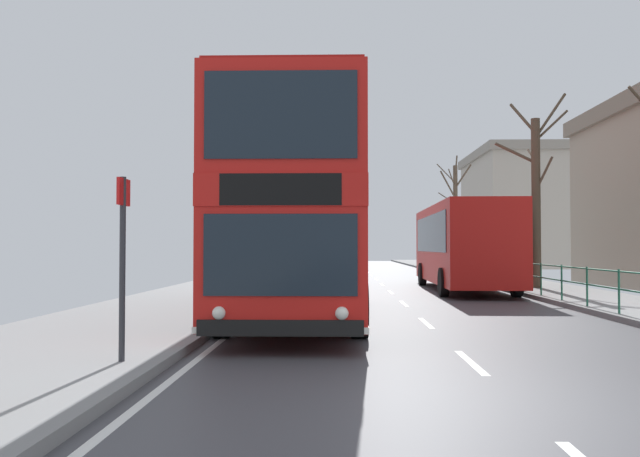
{
  "coord_description": "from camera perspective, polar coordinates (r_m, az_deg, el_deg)",
  "views": [
    {
      "loc": [
        -1.87,
        -6.79,
        1.65
      ],
      "look_at": [
        -2.31,
        7.74,
        2.06
      ],
      "focal_mm": 36.56,
      "sensor_mm": 36.0,
      "label": 1
    }
  ],
  "objects": [
    {
      "name": "background_bus_far_lane",
      "position": [
        25.44,
        12.36,
        -1.38
      ],
      "size": [
        2.8,
        10.34,
        3.19
      ],
      "color": "red",
      "rests_on": "ground"
    },
    {
      "name": "bus_stop_sign_near",
      "position": [
        9.0,
        -16.89,
        -1.51
      ],
      "size": [
        0.08,
        0.44,
        2.44
      ],
      "color": "#2D2D33",
      "rests_on": "ground"
    },
    {
      "name": "double_decker_bus_main",
      "position": [
        14.95,
        -1.75,
        1.22
      ],
      "size": [
        2.84,
        10.74,
        4.57
      ],
      "color": "red",
      "rests_on": "ground"
    },
    {
      "name": "bare_tree_far_02",
      "position": [
        43.18,
        11.76,
        1.37
      ],
      "size": [
        2.14,
        1.8,
        7.33
      ],
      "color": "brown",
      "rests_on": "ground"
    },
    {
      "name": "pedestrian_railing_far_kerb",
      "position": [
        19.78,
        20.39,
        -3.93
      ],
      "size": [
        0.05,
        30.38,
        1.0
      ],
      "color": "#236B4C",
      "rests_on": "ground"
    },
    {
      "name": "background_building_01",
      "position": [
        57.25,
        19.18,
        1.62
      ],
      "size": [
        12.18,
        12.98,
        9.56
      ],
      "color": "#B2A899",
      "rests_on": "ground"
    },
    {
      "name": "ground",
      "position": [
        7.07,
        11.43,
        -14.74
      ],
      "size": [
        15.8,
        140.0,
        0.2
      ],
      "color": "#434348"
    },
    {
      "name": "bare_tree_far_00",
      "position": [
        25.57,
        18.37,
        2.93
      ],
      "size": [
        2.73,
        2.04,
        7.34
      ],
      "color": "#4C3D2D",
      "rests_on": "ground"
    }
  ]
}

